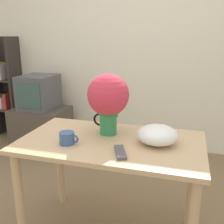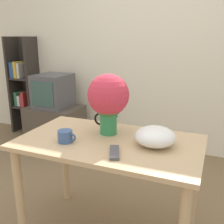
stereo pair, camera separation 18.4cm
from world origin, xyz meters
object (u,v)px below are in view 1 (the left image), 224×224
Objects in this scene: flower_vase at (108,99)px; coffee_mug at (67,138)px; tv_set at (39,92)px; white_bowl at (158,135)px.

flower_vase is 3.30× the size of coffee_mug.
flower_vase is at bearing 52.08° from coffee_mug.
flower_vase is 0.90× the size of tv_set.
white_bowl is (0.56, 0.17, 0.02)m from coffee_mug.
white_bowl is at bearing -13.57° from flower_vase.
coffee_mug is at bearing -163.28° from white_bowl.
tv_set reaches higher than white_bowl.
tv_set is (-1.12, 1.48, -0.06)m from coffee_mug.
white_bowl is at bearing 16.72° from coffee_mug.
flower_vase is 0.39m from coffee_mug.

